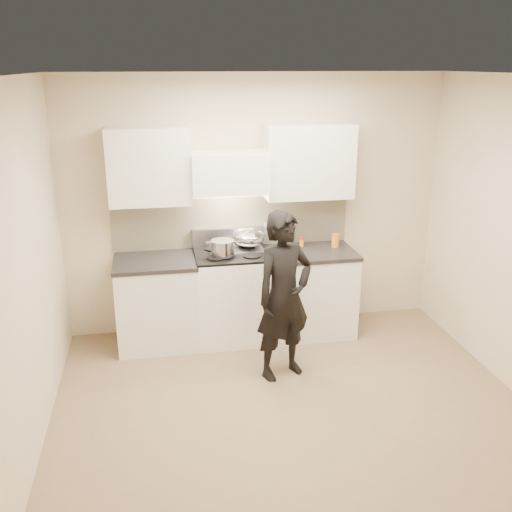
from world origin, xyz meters
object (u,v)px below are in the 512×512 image
Objects in this scene: counter_right at (309,291)px; person at (284,296)px; utensil_crock at (285,236)px; stove at (233,295)px; wok at (249,238)px.

person is (-0.48, -0.84, 0.33)m from counter_right.
stove is at bearing -161.20° from utensil_crock.
wok reaches higher than stove.
stove is 2.34× the size of wok.
person is (0.15, -0.97, -0.26)m from wok.
wok is at bearing 168.26° from counter_right.
person is (-0.25, -1.05, -0.24)m from utensil_crock.
counter_right is 0.58× the size of person.
counter_right is (0.83, 0.00, -0.01)m from stove.
person reaches higher than wok.
wok is (-0.63, 0.13, 0.59)m from counter_right.
utensil_crock reaches higher than stove.
person is at bearing -67.44° from stove.
wok is at bearing 33.29° from stove.
utensil_crock is at bearing 55.03° from person.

